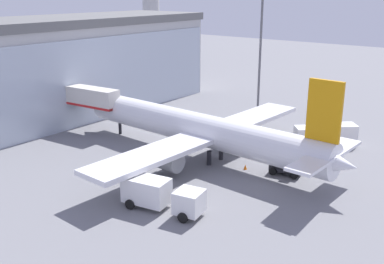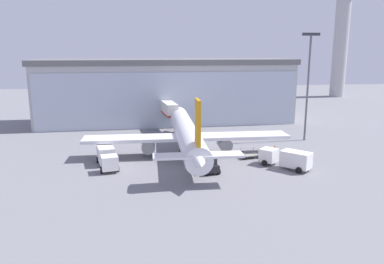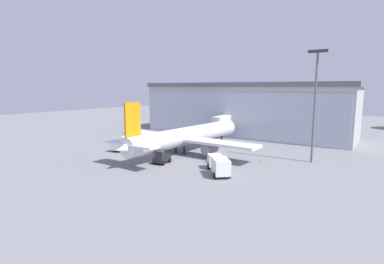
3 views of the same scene
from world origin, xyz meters
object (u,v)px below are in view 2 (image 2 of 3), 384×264
(apron_light_mast, at_px, (308,78))
(fuel_truck, at_px, (287,158))
(control_tower, at_px, (342,27))
(baggage_cart, at_px, (249,155))
(jet_bridge, at_px, (167,108))
(airplane, at_px, (187,134))
(safety_cone_nose, at_px, (193,163))
(pushback_tug, at_px, (210,166))
(catering_truck, at_px, (107,157))
(safety_cone_wingtip, at_px, (275,146))

(apron_light_mast, distance_m, fuel_truck, 20.94)
(control_tower, distance_m, fuel_truck, 94.66)
(control_tower, bearing_deg, baggage_cart, -126.99)
(jet_bridge, height_order, baggage_cart, jet_bridge)
(airplane, xyz_separation_m, baggage_cart, (9.27, -3.72, -2.80))
(control_tower, height_order, airplane, control_tower)
(jet_bridge, height_order, fuel_truck, jet_bridge)
(safety_cone_nose, bearing_deg, apron_light_mast, 27.88)
(apron_light_mast, height_order, baggage_cart, apron_light_mast)
(pushback_tug, bearing_deg, jet_bridge, -4.26)
(airplane, bearing_deg, apron_light_mast, -72.84)
(fuel_truck, distance_m, safety_cone_nose, 13.38)
(catering_truck, relative_size, safety_cone_wingtip, 13.80)
(catering_truck, relative_size, fuel_truck, 1.10)
(safety_cone_nose, relative_size, safety_cone_wingtip, 1.00)
(airplane, bearing_deg, safety_cone_wingtip, -82.22)
(jet_bridge, relative_size, safety_cone_nose, 22.13)
(fuel_truck, bearing_deg, jet_bridge, -15.04)
(baggage_cart, bearing_deg, airplane, 146.92)
(catering_truck, xyz_separation_m, pushback_tug, (14.05, -4.85, -0.49))
(apron_light_mast, relative_size, airplane, 0.54)
(airplane, xyz_separation_m, safety_cone_wingtip, (15.44, 1.63, -3.03))
(safety_cone_wingtip, bearing_deg, control_tower, 54.22)
(fuel_truck, bearing_deg, catering_truck, 37.87)
(fuel_truck, relative_size, pushback_tug, 1.97)
(jet_bridge, relative_size, apron_light_mast, 0.63)
(jet_bridge, xyz_separation_m, airplane, (1.56, -19.25, -1.35))
(jet_bridge, relative_size, catering_truck, 1.60)
(jet_bridge, distance_m, pushback_tug, 29.40)
(jet_bridge, relative_size, fuel_truck, 1.77)
(airplane, relative_size, baggage_cart, 11.77)
(control_tower, height_order, safety_cone_nose, control_tower)
(airplane, height_order, baggage_cart, airplane)
(catering_truck, distance_m, safety_cone_wingtip, 28.37)
(fuel_truck, height_order, safety_cone_nose, fuel_truck)
(control_tower, height_order, pushback_tug, control_tower)
(catering_truck, bearing_deg, safety_cone_wingtip, 91.93)
(airplane, bearing_deg, safety_cone_nose, -175.71)
(fuel_truck, xyz_separation_m, baggage_cart, (-3.81, 5.56, -0.97))
(apron_light_mast, xyz_separation_m, airplane, (-22.90, -6.31, -8.13))
(airplane, height_order, pushback_tug, airplane)
(baggage_cart, relative_size, safety_cone_wingtip, 5.56)
(pushback_tug, bearing_deg, control_tower, -49.38)
(apron_light_mast, height_order, safety_cone_nose, apron_light_mast)
(control_tower, height_order, safety_cone_wingtip, control_tower)
(airplane, relative_size, safety_cone_wingtip, 65.43)
(control_tower, xyz_separation_m, baggage_cart, (-53.85, -71.50, -23.75))
(apron_light_mast, bearing_deg, jet_bridge, 152.12)
(fuel_truck, bearing_deg, safety_cone_nose, 32.08)
(apron_light_mast, relative_size, pushback_tug, 5.55)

